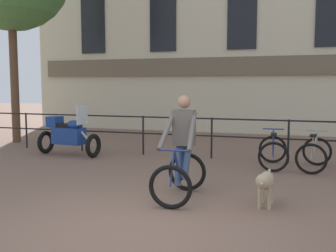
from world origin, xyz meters
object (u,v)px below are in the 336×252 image
object	(u,v)px
parked_bicycle_near_lamp	(273,152)
parked_bicycle_mid_left	(314,154)
cyclist_with_bike	(181,152)
dog	(265,182)
parked_motorcycle	(68,135)

from	to	relation	value
parked_bicycle_near_lamp	parked_bicycle_mid_left	bearing A→B (deg)	176.03
cyclist_with_bike	parked_bicycle_mid_left	distance (m)	3.71
cyclist_with_bike	dog	world-z (taller)	cyclist_with_bike
parked_motorcycle	parked_bicycle_near_lamp	xyz separation A→B (m)	(5.27, 0.10, -0.20)
cyclist_with_bike	dog	size ratio (longest dim) A/B	1.78
cyclist_with_bike	parked_bicycle_mid_left	xyz separation A→B (m)	(2.21, 2.95, -0.41)
dog	parked_bicycle_near_lamp	bearing A→B (deg)	94.18
parked_bicycle_mid_left	parked_motorcycle	bearing A→B (deg)	10.10
dog	parked_motorcycle	bearing A→B (deg)	153.69
parked_motorcycle	parked_bicycle_near_lamp	bearing A→B (deg)	-82.60
dog	parked_bicycle_near_lamp	xyz separation A→B (m)	(-0.05, 3.12, -0.04)
parked_motorcycle	parked_bicycle_mid_left	distance (m)	6.16
dog	parked_bicycle_near_lamp	distance (m)	3.12
cyclist_with_bike	parked_bicycle_mid_left	world-z (taller)	cyclist_with_bike
parked_motorcycle	parked_bicycle_near_lamp	size ratio (longest dim) A/B	1.51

